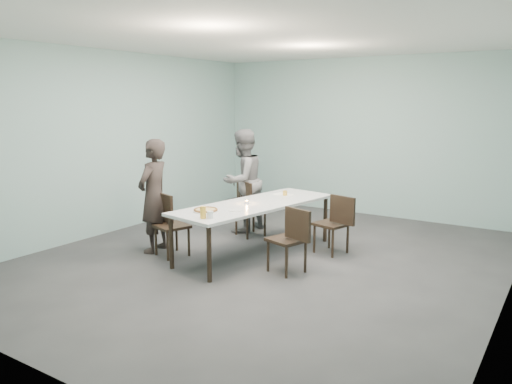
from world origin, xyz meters
The scene contains 16 objects.
ground centered at (0.00, 0.00, 0.00)m, with size 7.00×7.00×0.00m, color #333335.
room_shell centered at (0.00, 0.00, 2.03)m, with size 6.02×7.02×3.01m.
table centered at (-0.28, 0.14, 0.69)m, with size 1.33×2.72×0.75m.
chair_near_left centered at (-1.30, -0.55, 0.50)m, with size 0.65×0.53×0.87m.
chair_far_left centered at (-0.96, 0.97, 0.50)m, with size 0.65×0.55×0.87m.
chair_near_right centered at (0.57, -0.32, 0.50)m, with size 0.65×0.52×0.87m.
chair_far_right centered at (0.70, 0.76, 0.50)m, with size 0.65×0.51×0.87m.
diner_near centered at (-1.59, -0.54, 0.83)m, with size 0.60×0.40×1.65m, color black.
diner_far centered at (-1.17, 1.13, 0.86)m, with size 0.84×0.65×1.72m, color slate.
pizza centered at (-0.53, -0.67, 0.77)m, with size 0.34×0.34×0.04m.
side_plate centered at (-0.22, -0.42, 0.76)m, with size 0.18×0.18×0.01m, color white.
beer_glass centered at (-0.31, -1.00, 0.82)m, with size 0.08×0.08×0.15m, color gold.
water_tumbler centered at (-0.23, -0.95, 0.80)m, with size 0.08×0.08×0.09m, color silver.
tealight centered at (-0.35, 0.04, 0.77)m, with size 0.06×0.06×0.05m.
amber_tumbler centered at (-0.19, 0.85, 0.79)m, with size 0.07×0.07×0.08m, color gold.
menu centered at (-0.26, 0.92, 0.75)m, with size 0.30×0.22×0.01m, color silver.
Camera 1 is at (3.51, -5.69, 2.19)m, focal length 35.00 mm.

